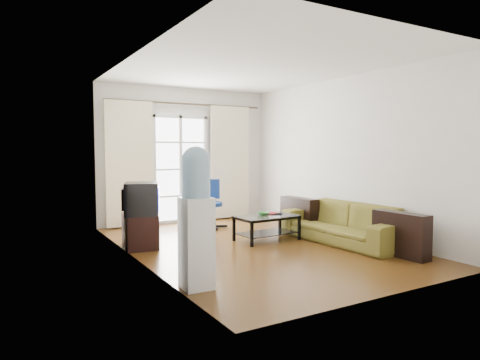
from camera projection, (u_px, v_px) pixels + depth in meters
name	position (u px, v px, depth m)	size (l,w,h in m)	color
floor	(254.00, 245.00, 6.55)	(5.20, 5.20, 0.00)	brown
ceiling	(254.00, 67.00, 6.36)	(5.20, 5.20, 0.00)	white
wall_back	(186.00, 155.00, 8.70)	(3.60, 0.02, 2.70)	white
wall_front	(394.00, 161.00, 4.21)	(3.60, 0.02, 2.70)	white
wall_left	(137.00, 159.00, 5.55)	(0.02, 5.20, 2.70)	white
wall_right	(343.00, 156.00, 7.36)	(0.02, 5.20, 2.70)	white
french_door	(181.00, 169.00, 8.59)	(1.16, 0.06, 2.15)	white
curtain_rod	(188.00, 104.00, 8.54)	(0.04, 0.04, 3.30)	#4C3F2D
curtain_left	(130.00, 164.00, 8.00)	(0.90, 0.07, 2.35)	#F8EEC8
curtain_right	(230.00, 162.00, 9.08)	(0.90, 0.07, 2.35)	#F8EEC8
radiator	(223.00, 203.00, 9.08)	(0.64, 0.12, 0.64)	gray
sofa	(343.00, 223.00, 6.76)	(0.91, 2.15, 0.62)	brown
coffee_table	(267.00, 225.00, 6.89)	(1.02, 0.61, 0.40)	silver
bowl	(263.00, 214.00, 6.94)	(0.22, 0.22, 0.05)	#358B32
book	(268.00, 214.00, 7.01)	(0.25, 0.27, 0.02)	#AE1E15
remote	(277.00, 214.00, 7.01)	(0.18, 0.05, 0.02)	black
tv_stand	(140.00, 231.00, 6.42)	(0.46, 0.68, 0.50)	black
crt_tv	(141.00, 199.00, 6.33)	(0.64, 0.65, 0.48)	black
task_chair	(211.00, 213.00, 8.04)	(0.81, 0.81, 0.90)	black
water_cooler	(196.00, 215.00, 4.48)	(0.33, 0.32, 1.50)	white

